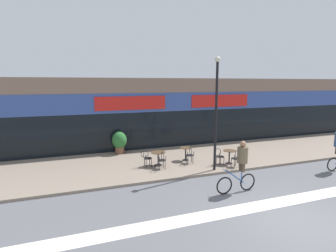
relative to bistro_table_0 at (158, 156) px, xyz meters
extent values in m
plane|color=#5B5B60|center=(2.53, -6.48, -0.63)|extent=(120.00, 120.00, 0.00)
cube|color=gray|center=(2.53, 0.77, -0.57)|extent=(40.00, 5.50, 0.12)
cube|color=#7F6656|center=(2.53, 5.52, 1.69)|extent=(40.00, 4.00, 4.65)
cube|color=black|center=(2.53, 3.55, 0.69)|extent=(38.80, 0.10, 2.40)
cube|color=#334C93|center=(2.53, 3.57, 2.49)|extent=(39.20, 0.14, 1.20)
cube|color=red|center=(-0.62, 3.50, 2.49)|extent=(4.41, 0.08, 0.84)
cube|color=red|center=(5.68, 3.50, 2.49)|extent=(4.41, 0.08, 0.84)
cube|color=silver|center=(2.53, -5.33, -0.63)|extent=(36.00, 0.70, 0.01)
cylinder|color=black|center=(0.00, 0.00, -0.50)|extent=(0.42, 0.42, 0.02)
cylinder|color=black|center=(0.00, 0.00, -0.17)|extent=(0.07, 0.07, 0.69)
cylinder|color=#4C3823|center=(0.00, 0.00, 0.18)|extent=(0.76, 0.76, 0.02)
cylinder|color=black|center=(1.70, 0.35, -0.50)|extent=(0.35, 0.35, 0.02)
cylinder|color=black|center=(1.70, 0.35, -0.17)|extent=(0.07, 0.07, 0.69)
cylinder|color=#4C3823|center=(1.70, 0.35, 0.19)|extent=(0.63, 0.63, 0.02)
cylinder|color=black|center=(3.63, -0.99, -0.50)|extent=(0.37, 0.37, 0.02)
cylinder|color=black|center=(3.63, -0.99, -0.17)|extent=(0.07, 0.07, 0.69)
cylinder|color=#4C3823|center=(3.63, -0.99, 0.19)|extent=(0.67, 0.67, 0.02)
cylinder|color=black|center=(0.00, -0.55, -0.08)|extent=(0.40, 0.40, 0.03)
cylinder|color=black|center=(-0.14, -0.41, -0.30)|extent=(0.03, 0.03, 0.42)
cylinder|color=black|center=(0.14, -0.41, -0.30)|extent=(0.03, 0.03, 0.42)
cylinder|color=black|center=(-0.14, -0.69, -0.30)|extent=(0.03, 0.03, 0.42)
cylinder|color=black|center=(0.14, -0.69, -0.30)|extent=(0.03, 0.03, 0.42)
torus|color=black|center=(0.00, -0.72, 0.18)|extent=(0.03, 0.41, 0.41)
cylinder|color=black|center=(-0.17, -0.72, 0.05)|extent=(0.03, 0.03, 0.23)
cylinder|color=black|center=(0.17, -0.72, 0.05)|extent=(0.03, 0.03, 0.23)
cylinder|color=black|center=(-0.55, 0.00, -0.08)|extent=(0.42, 0.42, 0.03)
cylinder|color=black|center=(-0.42, 0.15, -0.30)|extent=(0.03, 0.03, 0.42)
cylinder|color=black|center=(-0.40, -0.13, -0.30)|extent=(0.03, 0.03, 0.42)
cylinder|color=black|center=(-0.70, 0.13, -0.30)|extent=(0.03, 0.03, 0.42)
cylinder|color=black|center=(-0.68, -0.15, -0.30)|extent=(0.03, 0.03, 0.42)
torus|color=black|center=(-0.72, -0.01, 0.18)|extent=(0.41, 0.05, 0.41)
cylinder|color=black|center=(-0.73, 0.16, 0.05)|extent=(0.03, 0.03, 0.23)
cylinder|color=black|center=(-0.71, -0.18, 0.05)|extent=(0.03, 0.03, 0.23)
cylinder|color=black|center=(1.70, -0.20, -0.08)|extent=(0.45, 0.45, 0.03)
cylinder|color=black|center=(1.58, -0.04, -0.30)|extent=(0.03, 0.03, 0.42)
cylinder|color=black|center=(1.86, -0.08, -0.30)|extent=(0.03, 0.03, 0.42)
cylinder|color=black|center=(1.54, -0.32, -0.30)|extent=(0.03, 0.03, 0.42)
cylinder|color=black|center=(1.82, -0.36, -0.30)|extent=(0.03, 0.03, 0.42)
torus|color=black|center=(1.68, -0.36, 0.18)|extent=(0.09, 0.41, 0.41)
cylinder|color=black|center=(1.51, -0.34, 0.05)|extent=(0.03, 0.03, 0.23)
cylinder|color=black|center=(1.84, -0.39, 0.05)|extent=(0.03, 0.03, 0.23)
cylinder|color=black|center=(3.63, -1.54, -0.08)|extent=(0.40, 0.40, 0.03)
cylinder|color=black|center=(3.49, -1.40, -0.30)|extent=(0.03, 0.03, 0.42)
cylinder|color=black|center=(3.77, -1.39, -0.30)|extent=(0.03, 0.03, 0.42)
cylinder|color=black|center=(3.49, -1.68, -0.30)|extent=(0.03, 0.03, 0.42)
cylinder|color=black|center=(3.77, -1.67, -0.30)|extent=(0.03, 0.03, 0.42)
torus|color=black|center=(3.63, -1.71, 0.18)|extent=(0.03, 0.41, 0.41)
cylinder|color=black|center=(3.46, -1.71, 0.05)|extent=(0.03, 0.03, 0.23)
cylinder|color=black|center=(3.80, -1.70, 0.05)|extent=(0.03, 0.03, 0.23)
cylinder|color=black|center=(3.08, -0.99, -0.08)|extent=(0.44, 0.44, 0.03)
cylinder|color=black|center=(3.21, -0.83, -0.30)|extent=(0.03, 0.03, 0.42)
cylinder|color=black|center=(3.23, -1.11, -0.30)|extent=(0.03, 0.03, 0.42)
cylinder|color=black|center=(2.93, -0.86, -0.30)|extent=(0.03, 0.03, 0.42)
cylinder|color=black|center=(2.96, -1.14, -0.30)|extent=(0.03, 0.03, 0.42)
torus|color=black|center=(2.91, -1.00, 0.18)|extent=(0.41, 0.07, 0.41)
cylinder|color=black|center=(2.89, -0.83, 0.05)|extent=(0.03, 0.03, 0.23)
cylinder|color=black|center=(2.93, -1.17, 0.05)|extent=(0.03, 0.03, 0.23)
cylinder|color=brown|center=(-1.49, 3.03, -0.29)|extent=(0.55, 0.55, 0.45)
ellipsoid|color=#28662D|center=(-1.49, 3.03, 0.31)|extent=(0.88, 0.88, 1.05)
cylinder|color=black|center=(2.39, -1.61, 2.10)|extent=(0.12, 0.12, 5.23)
sphere|color=beige|center=(2.39, -1.61, 4.79)|extent=(0.26, 0.26, 0.26)
torus|color=black|center=(1.46, -4.02, -0.28)|extent=(0.71, 0.07, 0.71)
torus|color=black|center=(2.56, -4.00, -0.28)|extent=(0.71, 0.07, 0.71)
cylinder|color=#23519E|center=(1.95, -4.01, 0.03)|extent=(0.85, 0.06, 0.64)
cylinder|color=#23519E|center=(2.25, -4.01, -0.03)|extent=(0.04, 0.04, 0.50)
cylinder|color=#23519E|center=(1.51, -4.02, 0.33)|extent=(0.04, 0.48, 0.03)
cylinder|color=#4C3D2D|center=(2.25, -4.09, 0.40)|extent=(0.15, 0.15, 0.35)
cylinder|color=#4C3D2D|center=(2.25, -3.93, 0.40)|extent=(0.15, 0.15, 0.35)
cylinder|color=brown|center=(2.25, -4.01, 0.90)|extent=(0.43, 0.43, 0.64)
sphere|color=#9E7051|center=(2.25, -4.01, 1.34)|extent=(0.24, 0.24, 0.24)
torus|color=black|center=(8.02, -3.45, -0.29)|extent=(0.69, 0.08, 0.69)
camera|label=1|loc=(-3.95, -12.47, 3.73)|focal=28.00mm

